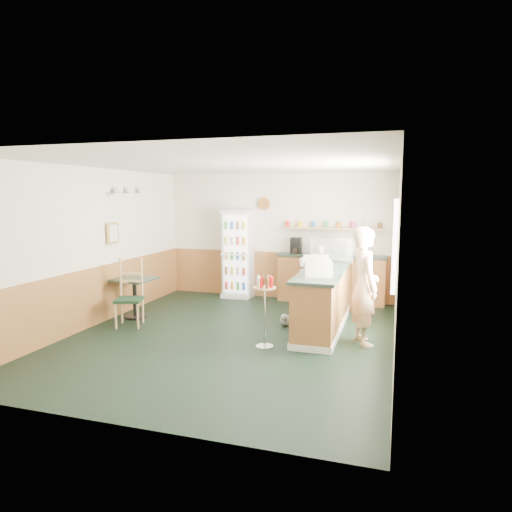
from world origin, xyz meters
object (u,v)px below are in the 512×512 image
at_px(shopkeeper, 364,286).
at_px(condiment_stand, 265,300).
at_px(cafe_table, 135,290).
at_px(cash_register, 318,268).
at_px(cafe_chair, 132,290).
at_px(drinks_fridge, 238,254).
at_px(display_case, 333,250).

distance_m(shopkeeper, condiment_stand, 1.51).
bearing_deg(cafe_table, cash_register, -4.99).
bearing_deg(condiment_stand, cafe_chair, 169.45).
distance_m(cash_register, cafe_chair, 3.25).
distance_m(condiment_stand, cafe_table, 2.86).
distance_m(cash_register, condiment_stand, 0.98).
height_order(shopkeeper, cafe_table, shopkeeper).
bearing_deg(condiment_stand, drinks_fridge, 115.88).
bearing_deg(drinks_fridge, cash_register, -49.13).
height_order(drinks_fridge, shopkeeper, drinks_fridge).
xyz_separation_m(drinks_fridge, condiment_stand, (1.50, -3.09, -0.26)).
height_order(drinks_fridge, display_case, drinks_fridge).
bearing_deg(shopkeeper, cash_register, 67.08).
xyz_separation_m(drinks_fridge, display_case, (2.18, -0.90, 0.27)).
height_order(drinks_fridge, condiment_stand, drinks_fridge).
relative_size(drinks_fridge, shopkeeper, 1.08).
relative_size(shopkeeper, condiment_stand, 1.69).
bearing_deg(cash_register, display_case, 75.99).
bearing_deg(drinks_fridge, cafe_table, -118.80).
bearing_deg(shopkeeper, drinks_fridge, 25.49).
height_order(cafe_table, cafe_chair, cafe_chair).
bearing_deg(display_case, cafe_chair, -151.68).
bearing_deg(drinks_fridge, condiment_stand, -64.12).
bearing_deg(display_case, cash_register, -90.00).
height_order(display_case, cafe_chair, display_case).
bearing_deg(display_case, shopkeeper, -66.56).
distance_m(drinks_fridge, display_case, 2.37).
xyz_separation_m(display_case, condiment_stand, (-0.68, -2.19, -0.53)).
height_order(drinks_fridge, cafe_table, drinks_fridge).
height_order(display_case, cash_register, display_case).
xyz_separation_m(cash_register, condiment_stand, (-0.68, -0.57, -0.42)).
relative_size(display_case, cafe_table, 1.07).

